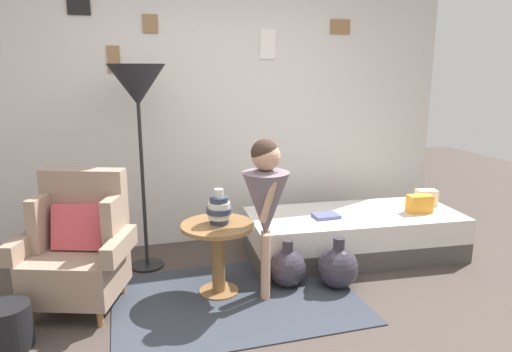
# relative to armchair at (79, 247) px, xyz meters

# --- Properties ---
(ground_plane) EXTENTS (12.00, 12.00, 0.00)m
(ground_plane) POSITION_rel_armchair_xyz_m (1.19, -0.86, -0.44)
(ground_plane) COLOR #423833
(gallery_wall) EXTENTS (4.80, 0.12, 2.60)m
(gallery_wall) POSITION_rel_armchair_xyz_m (1.19, 1.09, 0.86)
(gallery_wall) COLOR silver
(gallery_wall) RESTS_ON ground
(rug) EXTENTS (1.78, 1.26, 0.01)m
(rug) POSITION_rel_armchair_xyz_m (1.08, -0.26, -0.43)
(rug) COLOR #333842
(rug) RESTS_ON ground
(armchair) EXTENTS (0.88, 0.76, 0.97)m
(armchair) POSITION_rel_armchair_xyz_m (0.00, 0.00, 0.00)
(armchair) COLOR #9E7042
(armchair) RESTS_ON ground
(daybed) EXTENTS (1.96, 0.95, 0.40)m
(daybed) POSITION_rel_armchair_xyz_m (2.32, 0.27, -0.24)
(daybed) COLOR #4C4742
(daybed) RESTS_ON ground
(pillow_head) EXTENTS (0.20, 0.15, 0.15)m
(pillow_head) POSITION_rel_armchair_xyz_m (3.09, 0.30, 0.04)
(pillow_head) COLOR beige
(pillow_head) RESTS_ON daybed
(pillow_mid) EXTENTS (0.22, 0.13, 0.16)m
(pillow_mid) POSITION_rel_armchair_xyz_m (2.89, 0.12, 0.04)
(pillow_mid) COLOR orange
(pillow_mid) RESTS_ON daybed
(side_table) EXTENTS (0.55, 0.55, 0.55)m
(side_table) POSITION_rel_armchair_xyz_m (0.98, -0.11, -0.05)
(side_table) COLOR olive
(side_table) RESTS_ON ground
(vase_striped) EXTENTS (0.19, 0.19, 0.26)m
(vase_striped) POSITION_rel_armchair_xyz_m (1.00, -0.10, 0.22)
(vase_striped) COLOR #2D384C
(vase_striped) RESTS_ON side_table
(floor_lamp) EXTENTS (0.46, 0.46, 1.71)m
(floor_lamp) POSITION_rel_armchair_xyz_m (0.49, 0.53, 1.06)
(floor_lamp) COLOR black
(floor_lamp) RESTS_ON ground
(person_child) EXTENTS (0.34, 0.34, 1.20)m
(person_child) POSITION_rel_armchair_xyz_m (1.31, -0.27, 0.33)
(person_child) COLOR tan
(person_child) RESTS_ON ground
(book_on_daybed) EXTENTS (0.22, 0.16, 0.03)m
(book_on_daybed) POSITION_rel_armchair_xyz_m (2.02, 0.22, -0.02)
(book_on_daybed) COLOR #565D98
(book_on_daybed) RESTS_ON daybed
(demijohn_near) EXTENTS (0.29, 0.29, 0.38)m
(demijohn_near) POSITION_rel_armchair_xyz_m (1.53, -0.15, -0.29)
(demijohn_near) COLOR #332D38
(demijohn_near) RESTS_ON ground
(demijohn_far) EXTENTS (0.32, 0.32, 0.41)m
(demijohn_far) POSITION_rel_armchair_xyz_m (1.90, -0.28, -0.27)
(demijohn_far) COLOR #332D38
(demijohn_far) RESTS_ON ground
(magazine_basket) EXTENTS (0.28, 0.28, 0.28)m
(magazine_basket) POSITION_rel_armchair_xyz_m (-0.40, -0.45, -0.30)
(magazine_basket) COLOR black
(magazine_basket) RESTS_ON ground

